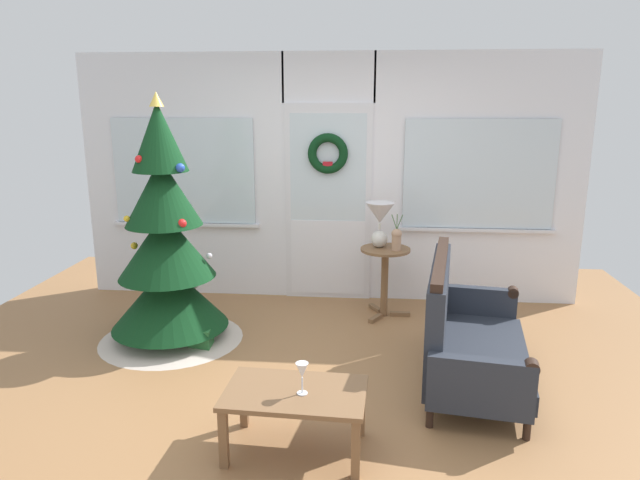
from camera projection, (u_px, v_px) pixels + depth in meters
ground_plane at (307, 389)px, 4.21m from camera, size 6.76×6.76×0.00m
back_wall_with_door at (328, 179)px, 5.92m from camera, size 5.20×0.19×2.55m
christmas_tree at (167, 257)px, 4.92m from camera, size 1.26×1.26×2.14m
settee_sofa at (463, 334)px, 4.25m from camera, size 0.92×1.61×0.96m
side_table at (385, 268)px, 5.53m from camera, size 0.50×0.48×0.69m
table_lamp at (380, 218)px, 5.46m from camera, size 0.28×0.28×0.44m
flower_vase at (397, 238)px, 5.39m from camera, size 0.11×0.10×0.35m
coffee_table at (295, 399)px, 3.39m from camera, size 0.86×0.56×0.40m
wine_glass at (302, 371)px, 3.31m from camera, size 0.08×0.08×0.20m
gift_box at (201, 339)px, 4.87m from camera, size 0.18×0.17×0.18m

